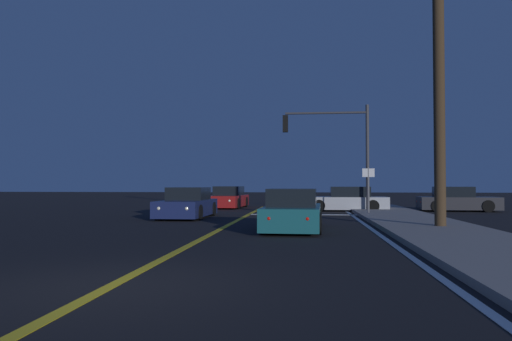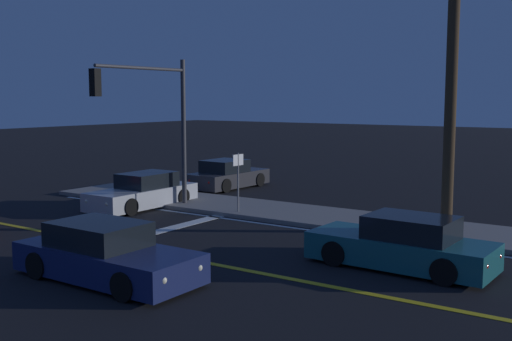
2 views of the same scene
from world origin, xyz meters
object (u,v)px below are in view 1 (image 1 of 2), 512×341
car_mid_block_red (228,198)px  car_side_waiting_silver (346,200)px  car_following_oncoming_charcoal (457,201)px  car_far_approaching_navy (188,204)px  traffic_signal_near_right (336,140)px  car_parked_curb_teal (293,212)px  street_sign_corner (368,183)px  utility_pole_right (439,58)px

car_mid_block_red → car_side_waiting_silver: (7.04, -2.91, -0.00)m
car_following_oncoming_charcoal → car_side_waiting_silver: 6.03m
car_side_waiting_silver → car_far_approaching_navy: (-7.40, -6.05, 0.00)m
traffic_signal_near_right → car_far_approaching_navy: bearing=35.7°
car_parked_curb_teal → traffic_signal_near_right: size_ratio=0.82×
car_far_approaching_navy → street_sign_corner: 8.45m
car_parked_curb_teal → car_mid_block_red: size_ratio=0.99×
utility_pole_right → street_sign_corner: 8.26m
car_following_oncoming_charcoal → car_far_approaching_navy: (-13.41, -6.51, 0.00)m
car_mid_block_red → car_side_waiting_silver: size_ratio=1.01×
car_parked_curb_teal → car_side_waiting_silver: bearing=79.1°
car_following_oncoming_charcoal → car_mid_block_red: size_ratio=0.90×
car_mid_block_red → car_side_waiting_silver: same height
car_parked_curb_teal → car_side_waiting_silver: 11.70m
car_mid_block_red → street_sign_corner: (7.78, -6.89, 0.95)m
car_parked_curb_teal → car_far_approaching_navy: size_ratio=0.98×
car_mid_block_red → utility_pole_right: 17.44m
traffic_signal_near_right → utility_pole_right: 10.40m
street_sign_corner → car_far_approaching_navy: bearing=-165.7°
car_side_waiting_silver → utility_pole_right: size_ratio=0.43×
car_side_waiting_silver → street_sign_corner: size_ratio=2.05×
traffic_signal_near_right → street_sign_corner: (1.35, -2.80, -2.29)m
car_side_waiting_silver → car_far_approaching_navy: size_ratio=0.99×
car_following_oncoming_charcoal → car_mid_block_red: (-13.06, 2.45, 0.00)m
street_sign_corner → car_side_waiting_silver: bearing=100.5°
car_parked_curb_teal → street_sign_corner: bearing=67.8°
car_side_waiting_silver → utility_pole_right: utility_pole_right is taller
car_parked_curb_teal → traffic_signal_near_right: (1.96, 10.23, 3.24)m
car_following_oncoming_charcoal → traffic_signal_near_right: size_ratio=0.75×
car_parked_curb_teal → car_far_approaching_navy: same height
car_mid_block_red → street_sign_corner: street_sign_corner is taller
car_following_oncoming_charcoal → utility_pole_right: bearing=-16.4°
car_mid_block_red → utility_pole_right: bearing=126.1°
car_following_oncoming_charcoal → car_side_waiting_silver: bearing=-83.4°
utility_pole_right → car_mid_block_red: bearing=123.3°
car_parked_curb_teal → street_sign_corner: size_ratio=2.04×
car_following_oncoming_charcoal → street_sign_corner: (-5.28, -4.44, 0.95)m
car_side_waiting_silver → traffic_signal_near_right: 3.50m
traffic_signal_near_right → street_sign_corner: 3.86m
traffic_signal_near_right → street_sign_corner: bearing=115.8°
car_following_oncoming_charcoal → street_sign_corner: street_sign_corner is taller
utility_pole_right → street_sign_corner: utility_pole_right is taller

